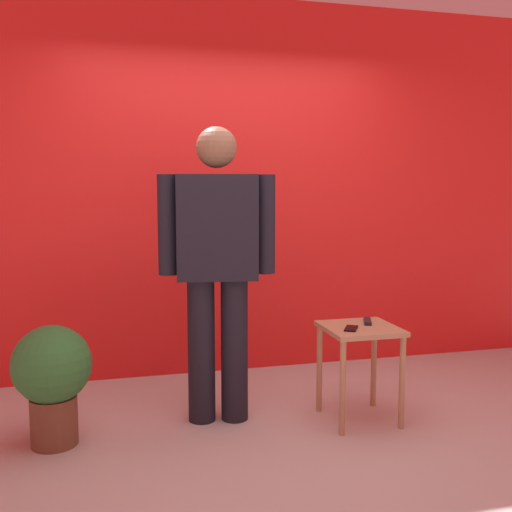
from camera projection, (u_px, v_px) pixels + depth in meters
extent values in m
plane|color=#B7B2A8|center=(284.00, 450.00, 3.23)|extent=(12.00, 12.00, 0.00)
cube|color=red|center=(227.00, 189.00, 4.55)|extent=(5.83, 0.12, 2.88)
cylinder|color=black|center=(201.00, 350.00, 3.60)|extent=(0.19, 0.19, 0.89)
cylinder|color=black|center=(234.00, 350.00, 3.62)|extent=(0.19, 0.19, 0.89)
cube|color=black|center=(217.00, 227.00, 3.52)|extent=(0.52, 0.31, 0.63)
cube|color=silver|center=(216.00, 221.00, 3.64)|extent=(0.14, 0.03, 0.53)
cube|color=#C68CB7|center=(216.00, 224.00, 3.65)|extent=(0.05, 0.02, 0.48)
cylinder|color=black|center=(168.00, 225.00, 3.49)|extent=(0.14, 0.14, 0.60)
cylinder|color=black|center=(265.00, 224.00, 3.55)|extent=(0.14, 0.14, 0.60)
sphere|color=brown|center=(216.00, 147.00, 3.47)|extent=(0.25, 0.25, 0.25)
cube|color=tan|center=(360.00, 329.00, 3.59)|extent=(0.44, 0.44, 0.03)
cylinder|color=tan|center=(343.00, 388.00, 3.40)|extent=(0.04, 0.04, 0.57)
cylinder|color=tan|center=(402.00, 383.00, 3.49)|extent=(0.04, 0.04, 0.57)
cylinder|color=tan|center=(319.00, 369.00, 3.77)|extent=(0.04, 0.04, 0.57)
cylinder|color=tan|center=(374.00, 364.00, 3.86)|extent=(0.04, 0.04, 0.57)
cube|color=black|center=(351.00, 328.00, 3.52)|extent=(0.13, 0.16, 0.01)
cube|color=black|center=(367.00, 321.00, 3.69)|extent=(0.11, 0.17, 0.02)
cylinder|color=brown|center=(54.00, 421.00, 3.29)|extent=(0.26, 0.26, 0.28)
sphere|color=#2D7233|center=(52.00, 364.00, 3.25)|extent=(0.44, 0.44, 0.44)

